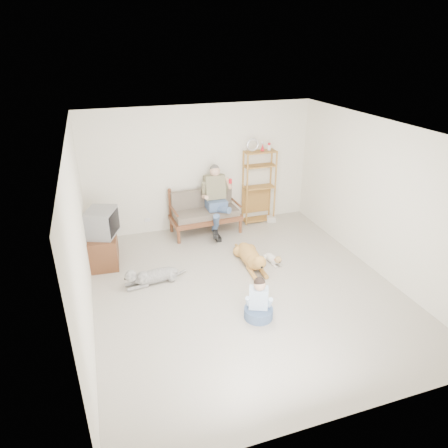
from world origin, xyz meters
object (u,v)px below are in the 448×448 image
object	(u,v)px
golden_retriever	(251,258)
loveseat	(205,211)
etagere	(259,186)
tv_stand	(104,248)

from	to	relation	value
golden_retriever	loveseat	bearing A→B (deg)	105.84
loveseat	etagere	distance (m)	1.39
tv_stand	golden_retriever	distance (m)	2.81
tv_stand	golden_retriever	xyz separation A→B (m)	(2.62, -1.01, -0.13)
etagere	tv_stand	size ratio (longest dim) A/B	2.11
etagere	golden_retriever	size ratio (longest dim) A/B	1.41
etagere	tv_stand	world-z (taller)	etagere
tv_stand	golden_retriever	size ratio (longest dim) A/B	0.67
loveseat	etagere	world-z (taller)	etagere
golden_retriever	tv_stand	bearing A→B (deg)	161.20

